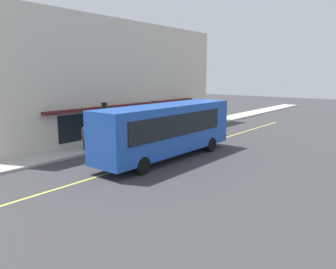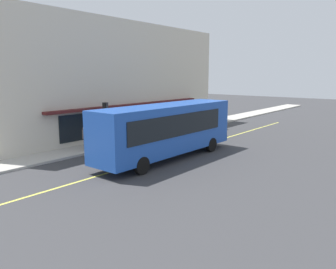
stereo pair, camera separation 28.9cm
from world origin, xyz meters
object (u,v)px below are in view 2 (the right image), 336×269
bus (167,128)px  pedestrian_mid_block (189,117)px  traffic_light (106,113)px  car_teal (206,124)px  car_white (131,139)px  pedestrian_near_storefront (85,136)px

bus → pedestrian_mid_block: bus is taller
traffic_light → car_teal: bearing=-10.8°
traffic_light → bus: bearing=-88.2°
car_white → pedestrian_mid_block: size_ratio=2.44×
traffic_light → car_teal: 10.95m
car_teal → pedestrian_near_storefront: (-12.67, 1.94, 0.40)m
pedestrian_mid_block → pedestrian_near_storefront: (-12.50, 0.00, -0.09)m
pedestrian_near_storefront → car_white: bearing=-33.0°
car_teal → car_white: (-9.90, 0.14, 0.00)m
traffic_light → pedestrian_near_storefront: (-2.06, -0.09, -1.39)m
car_teal → pedestrian_near_storefront: bearing=171.3°
bus → car_white: bearing=82.1°
traffic_light → pedestrian_mid_block: (10.44, -0.09, -1.31)m
traffic_light → car_white: (0.71, -1.89, -1.79)m
bus → car_white: size_ratio=2.56×
car_teal → car_white: size_ratio=1.00×
pedestrian_mid_block → traffic_light: bearing=179.5°
car_teal → pedestrian_near_storefront: size_ratio=2.64×
bus → car_teal: (10.43, 3.70, -1.24)m
traffic_light → pedestrian_near_storefront: size_ratio=1.93×
car_white → pedestrian_near_storefront: (-2.77, 1.80, 0.40)m
traffic_light → car_teal: size_ratio=0.73×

